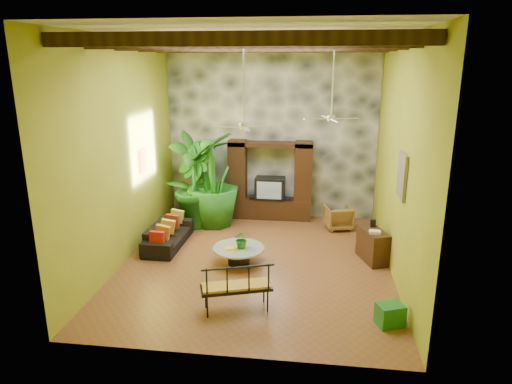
# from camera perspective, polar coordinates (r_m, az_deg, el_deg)

# --- Properties ---
(ground) EXTENTS (7.00, 7.00, 0.00)m
(ground) POSITION_cam_1_polar(r_m,az_deg,el_deg) (10.62, 0.04, -8.79)
(ground) COLOR brown
(ground) RESTS_ON ground
(ceiling) EXTENTS (6.00, 7.00, 0.02)m
(ceiling) POSITION_cam_1_polar(r_m,az_deg,el_deg) (9.65, 0.04, 19.24)
(ceiling) COLOR silver
(ceiling) RESTS_ON back_wall
(back_wall) EXTENTS (6.00, 0.02, 5.00)m
(back_wall) POSITION_cam_1_polar(r_m,az_deg,el_deg) (13.26, 1.98, 7.53)
(back_wall) COLOR olive
(back_wall) RESTS_ON ground
(left_wall) EXTENTS (0.02, 7.00, 5.00)m
(left_wall) POSITION_cam_1_polar(r_m,az_deg,el_deg) (10.64, -16.26, 4.77)
(left_wall) COLOR olive
(left_wall) RESTS_ON ground
(right_wall) EXTENTS (0.02, 7.00, 5.00)m
(right_wall) POSITION_cam_1_polar(r_m,az_deg,el_deg) (9.92, 17.54, 3.89)
(right_wall) COLOR olive
(right_wall) RESTS_ON ground
(stone_accent_wall) EXTENTS (5.98, 0.10, 4.98)m
(stone_accent_wall) POSITION_cam_1_polar(r_m,az_deg,el_deg) (13.21, 1.96, 7.50)
(stone_accent_wall) COLOR #383B3F
(stone_accent_wall) RESTS_ON ground
(ceiling_beams) EXTENTS (5.95, 5.36, 0.22)m
(ceiling_beams) POSITION_cam_1_polar(r_m,az_deg,el_deg) (9.64, 0.04, 17.93)
(ceiling_beams) COLOR #332010
(ceiling_beams) RESTS_ON ceiling
(entertainment_center) EXTENTS (2.40, 0.55, 2.30)m
(entertainment_center) POSITION_cam_1_polar(r_m,az_deg,el_deg) (13.23, 1.77, 0.71)
(entertainment_center) COLOR #341D0E
(entertainment_center) RESTS_ON ground
(ceiling_fan_front) EXTENTS (1.28, 1.28, 1.86)m
(ceiling_fan_front) POSITION_cam_1_polar(r_m,az_deg,el_deg) (9.33, -1.51, 9.51)
(ceiling_fan_front) COLOR silver
(ceiling_fan_front) RESTS_ON ceiling
(ceiling_fan_back) EXTENTS (1.28, 1.28, 1.86)m
(ceiling_fan_back) POSITION_cam_1_polar(r_m,az_deg,el_deg) (10.82, 9.44, 10.21)
(ceiling_fan_back) COLOR silver
(ceiling_fan_back) RESTS_ON ceiling
(wall_art_mask) EXTENTS (0.06, 0.32, 0.55)m
(wall_art_mask) POSITION_cam_1_polar(r_m,az_deg,el_deg) (11.60, -14.00, 3.82)
(wall_art_mask) COLOR gold
(wall_art_mask) RESTS_ON left_wall
(wall_art_painting) EXTENTS (0.06, 0.70, 0.90)m
(wall_art_painting) POSITION_cam_1_polar(r_m,az_deg,el_deg) (9.38, 17.80, 1.94)
(wall_art_painting) COLOR #265B8C
(wall_art_painting) RESTS_ON right_wall
(sofa) EXTENTS (0.80, 1.97, 0.57)m
(sofa) POSITION_cam_1_polar(r_m,az_deg,el_deg) (11.67, -10.91, -5.23)
(sofa) COLOR black
(sofa) RESTS_ON ground
(wicker_armchair) EXTENTS (0.85, 0.86, 0.64)m
(wicker_armchair) POSITION_cam_1_polar(r_m,az_deg,el_deg) (12.76, 10.26, -3.16)
(wicker_armchair) COLOR olive
(wicker_armchair) RESTS_ON ground
(tall_plant_a) EXTENTS (1.57, 1.65, 2.60)m
(tall_plant_a) POSITION_cam_1_polar(r_m,az_deg,el_deg) (13.03, -7.86, 1.85)
(tall_plant_a) COLOR #26651A
(tall_plant_a) RESTS_ON ground
(tall_plant_b) EXTENTS (1.49, 1.59, 2.30)m
(tall_plant_b) POSITION_cam_1_polar(r_m,az_deg,el_deg) (12.72, -7.97, 0.80)
(tall_plant_b) COLOR #196121
(tall_plant_b) RESTS_ON ground
(tall_plant_c) EXTENTS (1.69, 1.69, 2.63)m
(tall_plant_c) POSITION_cam_1_polar(r_m,az_deg,el_deg) (12.65, -5.43, 1.57)
(tall_plant_c) COLOR #216B1C
(tall_plant_c) RESTS_ON ground
(coffee_table) EXTENTS (1.17, 1.17, 0.40)m
(coffee_table) POSITION_cam_1_polar(r_m,az_deg,el_deg) (10.47, -2.17, -7.65)
(coffee_table) COLOR black
(coffee_table) RESTS_ON ground
(centerpiece_plant) EXTENTS (0.45, 0.41, 0.42)m
(centerpiece_plant) POSITION_cam_1_polar(r_m,az_deg,el_deg) (10.32, -1.76, -5.87)
(centerpiece_plant) COLOR #1E6B1C
(centerpiece_plant) RESTS_ON coffee_table
(yellow_tray) EXTENTS (0.29, 0.23, 0.03)m
(yellow_tray) POSITION_cam_1_polar(r_m,az_deg,el_deg) (10.35, -3.08, -7.02)
(yellow_tray) COLOR yellow
(yellow_tray) RESTS_ON coffee_table
(iron_bench) EXTENTS (1.38, 0.87, 0.57)m
(iron_bench) POSITION_cam_1_polar(r_m,az_deg,el_deg) (8.46, -2.58, -11.53)
(iron_bench) COLOR black
(iron_bench) RESTS_ON ground
(side_console) EXTENTS (0.70, 1.02, 0.75)m
(side_console) POSITION_cam_1_polar(r_m,az_deg,el_deg) (10.92, 14.38, -6.47)
(side_console) COLOR #342210
(side_console) RESTS_ON ground
(green_bin) EXTENTS (0.54, 0.48, 0.39)m
(green_bin) POSITION_cam_1_polar(r_m,az_deg,el_deg) (8.58, 16.41, -14.49)
(green_bin) COLOR #20792E
(green_bin) RESTS_ON ground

